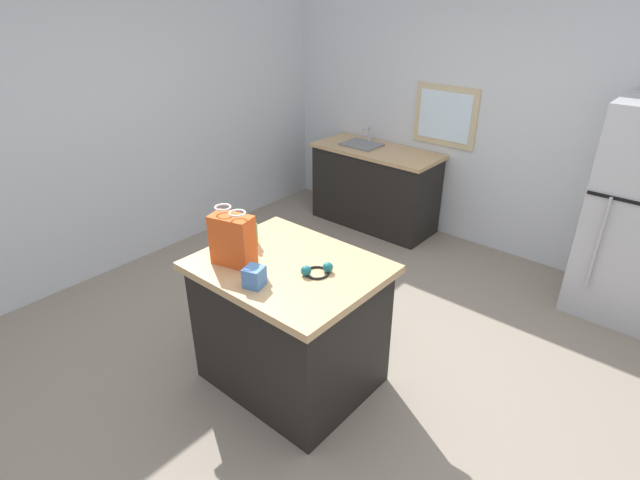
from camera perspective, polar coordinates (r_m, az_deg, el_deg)
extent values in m
plane|color=gray|center=(3.77, 2.68, -13.51)|extent=(6.14, 6.14, 0.00)
cube|color=silver|center=(5.14, 20.44, 13.03)|extent=(5.11, 0.10, 2.68)
cube|color=#CCB78C|center=(5.33, 14.17, 13.59)|extent=(0.68, 0.04, 0.60)
cube|color=white|center=(5.31, 14.06, 13.56)|extent=(0.56, 0.02, 0.48)
cube|color=silver|center=(4.97, -21.42, 12.44)|extent=(0.10, 4.86, 2.68)
cube|color=black|center=(3.36, -3.37, -9.91)|extent=(1.04, 0.83, 0.86)
cube|color=tan|center=(3.10, -3.60, -3.17)|extent=(1.12, 0.91, 0.05)
cylinder|color=#B7B7BC|center=(4.34, 29.14, -0.47)|extent=(0.02, 0.02, 0.78)
cube|color=black|center=(5.62, 6.27, 5.80)|extent=(1.35, 0.56, 0.84)
cube|color=tan|center=(5.47, 6.51, 10.10)|extent=(1.39, 0.60, 0.04)
cube|color=slate|center=(5.59, 4.75, 10.23)|extent=(0.40, 0.32, 0.14)
cylinder|color=#B7B7BC|center=(5.66, 5.66, 11.89)|extent=(0.03, 0.03, 0.18)
cylinder|color=#B7B7BC|center=(5.58, 5.28, 12.59)|extent=(0.02, 0.14, 0.02)
cube|color=#DB511E|center=(3.07, -9.95, -0.01)|extent=(0.29, 0.20, 0.32)
torus|color=white|center=(3.03, -11.04, 3.70)|extent=(0.12, 0.12, 0.01)
torus|color=white|center=(2.94, -9.44, 3.07)|extent=(0.12, 0.12, 0.01)
cube|color=#4775B7|center=(2.87, -7.52, -4.20)|extent=(0.13, 0.13, 0.12)
cylinder|color=#4C9956|center=(3.33, -7.71, 0.72)|extent=(0.07, 0.07, 0.14)
cone|color=#4C9956|center=(3.29, -7.80, 2.05)|extent=(0.06, 0.06, 0.03)
cylinder|color=blue|center=(3.28, -7.83, 2.49)|extent=(0.03, 0.03, 0.02)
torus|color=black|center=(2.98, -0.35, -3.75)|extent=(0.21, 0.21, 0.01)
sphere|color=#19666B|center=(2.95, -1.61, -3.53)|extent=(0.06, 0.06, 0.06)
sphere|color=#19666B|center=(2.99, 0.90, -3.14)|extent=(0.06, 0.06, 0.06)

